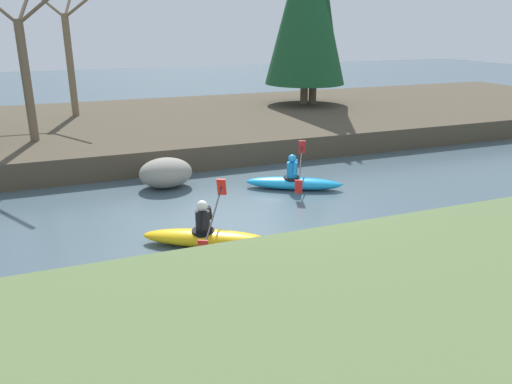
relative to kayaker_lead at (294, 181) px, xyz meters
name	(u,v)px	position (x,y,z in m)	size (l,w,h in m)	color
ground_plane	(263,220)	(-1.71, -1.88, -0.22)	(90.00, 90.00, 0.00)	#425660
riverbank_near	(434,348)	(-1.71, -7.82, 0.20)	(44.00, 6.59, 0.85)	#5B7042
riverbank_far	(171,126)	(-1.71, 8.36, 0.17)	(44.00, 11.42, 0.78)	#4C4233
conifer_tree_mid_left	(307,2)	(5.02, 9.53, 5.14)	(3.75, 3.75, 8.21)	brown
conifer_tree_centre	(316,3)	(5.40, 9.39, 5.12)	(2.56, 2.56, 8.14)	brown
bare_tree_upstream	(25,66)	(-6.80, 5.63, 2.94)	(2.82, 2.78, 5.04)	brown
bare_tree_mid_upstream	(69,53)	(-5.33, 10.19, 3.10)	(2.99, 2.95, 5.37)	#7A664C
kayaker_lead	(294,181)	(0.00, 0.00, 0.00)	(2.66, 1.95, 1.20)	#1993D6
kayaker_middle	(211,237)	(-3.27, -2.82, -0.02)	(2.66, 1.94, 1.20)	yellow
boulder_midstream	(166,173)	(-3.34, 1.49, 0.20)	(1.50, 1.18, 0.85)	gray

